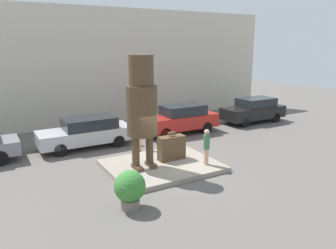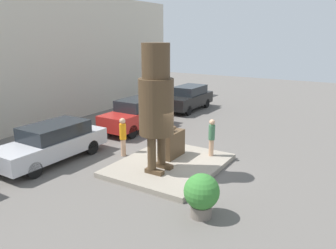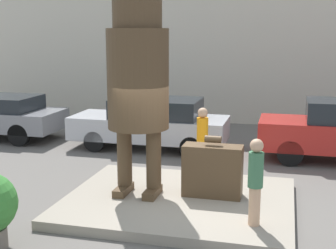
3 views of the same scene
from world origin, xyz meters
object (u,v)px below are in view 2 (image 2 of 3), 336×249
object	(u,v)px
tourist	(212,136)
parked_car_silver	(52,142)
statue_figure	(156,99)
planter_pot	(202,193)
worker_hivis	(123,135)
parked_car_red	(137,114)
parked_car_black	(189,98)
giant_suitcase	(173,144)

from	to	relation	value
tourist	parked_car_silver	distance (m)	6.64
statue_figure	parked_car_silver	distance (m)	5.09
planter_pot	worker_hivis	size ratio (longest dim) A/B	0.77
parked_car_red	parked_car_black	size ratio (longest dim) A/B	1.02
tourist	parked_car_black	bearing A→B (deg)	33.95
statue_figure	planter_pot	size ratio (longest dim) A/B	3.55
statue_figure	parked_car_black	distance (m)	11.53
statue_figure	worker_hivis	xyz separation A→B (m)	(0.92, 2.37, -1.99)
tourist	parked_car_silver	xyz separation A→B (m)	(-3.56, 5.60, -0.23)
planter_pot	statue_figure	bearing A→B (deg)	56.90
tourist	worker_hivis	bearing A→B (deg)	114.44
giant_suitcase	parked_car_red	xyz separation A→B (m)	(3.07, 4.14, 0.17)
parked_car_silver	planter_pot	size ratio (longest dim) A/B	3.64
giant_suitcase	parked_car_silver	bearing A→B (deg)	121.19
statue_figure	parked_car_red	size ratio (longest dim) A/B	1.01
worker_hivis	tourist	bearing A→B (deg)	-65.56
statue_figure	planter_pot	xyz separation A→B (m)	(-1.78, -2.73, -2.20)
parked_car_red	statue_figure	bearing A→B (deg)	43.44
tourist	worker_hivis	xyz separation A→B (m)	(-1.57, 3.46, -0.12)
parked_car_red	worker_hivis	world-z (taller)	parked_car_red
planter_pot	parked_car_red	bearing A→B (deg)	47.99
statue_figure	worker_hivis	bearing A→B (deg)	68.68
statue_figure	parked_car_red	xyz separation A→B (m)	(4.61, 4.36, -2.02)
statue_figure	worker_hivis	world-z (taller)	statue_figure
giant_suitcase	parked_car_black	bearing A→B (deg)	24.45
parked_car_red	planter_pot	xyz separation A→B (m)	(-6.38, -7.09, -0.18)
parked_car_red	giant_suitcase	bearing A→B (deg)	53.40
tourist	parked_car_red	size ratio (longest dim) A/B	0.34
parked_car_red	parked_car_black	world-z (taller)	parked_car_red
planter_pot	worker_hivis	xyz separation A→B (m)	(2.70, 5.09, 0.20)
tourist	parked_car_red	distance (m)	5.85
parked_car_red	planter_pot	distance (m)	9.54
tourist	worker_hivis	distance (m)	3.80
parked_car_silver	worker_hivis	xyz separation A→B (m)	(1.99, -2.14, 0.11)
giant_suitcase	tourist	bearing A→B (deg)	-53.74
parked_car_black	worker_hivis	bearing A→B (deg)	11.42
parked_car_black	worker_hivis	xyz separation A→B (m)	(-9.58, -1.93, 0.06)
statue_figure	giant_suitcase	bearing A→B (deg)	8.26
planter_pot	giant_suitcase	bearing A→B (deg)	41.71
parked_car_black	planter_pot	world-z (taller)	parked_car_black
parked_car_black	planter_pot	size ratio (longest dim) A/B	3.44
statue_figure	parked_car_silver	bearing A→B (deg)	103.27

